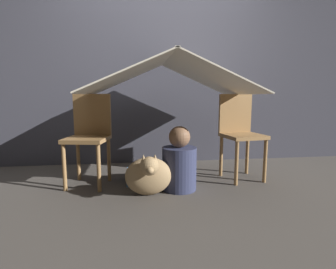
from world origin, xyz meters
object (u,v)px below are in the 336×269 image
object	(u,v)px
chair_right	(240,131)
chair_left	(89,134)
dog	(149,175)
person_front	(179,163)

from	to	relation	value
chair_right	chair_left	bearing A→B (deg)	171.82
dog	chair_right	bearing A→B (deg)	22.72
person_front	dog	world-z (taller)	person_front
chair_left	person_front	size ratio (longest dim) A/B	1.49
person_front	dog	size ratio (longest dim) A/B	1.46
person_front	dog	distance (m)	0.32
person_front	dog	bearing A→B (deg)	-156.09
chair_right	dog	distance (m)	1.11
chair_right	person_front	distance (m)	0.79
chair_right	person_front	world-z (taller)	chair_right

